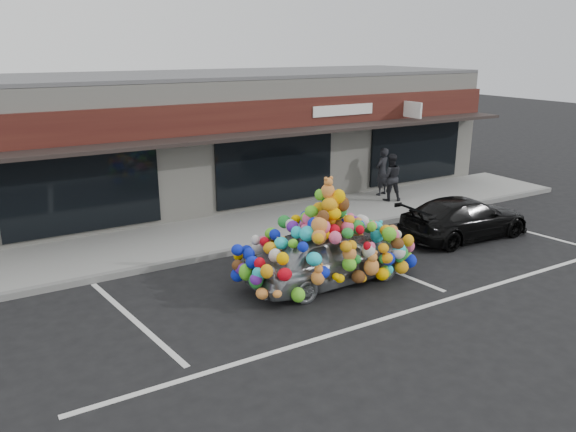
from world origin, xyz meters
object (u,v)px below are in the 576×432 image
toy_car (327,249)px  pedestrian_a (382,172)px  pedestrian_b (390,177)px  black_sedan (465,218)px

toy_car → pedestrian_a: size_ratio=2.48×
pedestrian_a → pedestrian_b: (-0.24, -0.73, -0.03)m
toy_car → black_sedan: (5.10, 0.63, -0.23)m
pedestrian_a → black_sedan: bearing=63.1°
toy_car → pedestrian_a: bearing=-50.9°
black_sedan → pedestrian_a: (0.68, 4.45, 0.41)m
toy_car → pedestrian_a: 7.69m
toy_car → black_sedan: toy_car is taller
toy_car → pedestrian_b: (5.54, 4.35, 0.15)m
toy_car → black_sedan: 5.14m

